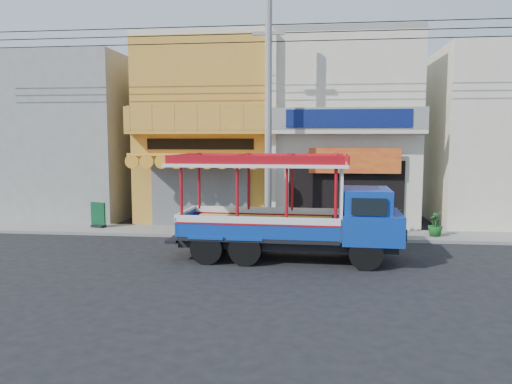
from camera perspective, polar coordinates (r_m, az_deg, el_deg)
ground at (r=15.80m, az=3.89°, el=-7.69°), size 90.00×90.00×0.00m
sidewalk at (r=19.69m, az=4.48°, el=-4.76°), size 30.00×2.00×0.12m
shophouse_left at (r=23.77m, az=-4.79°, el=6.90°), size 6.00×7.50×8.24m
shophouse_right at (r=23.33m, az=9.91°, el=6.84°), size 6.00×6.75×8.24m
party_pilaster at (r=20.26m, az=1.83°, el=6.76°), size 0.35×0.30×8.00m
filler_building_left at (r=26.12m, az=-20.07°, el=5.80°), size 6.00×6.00×7.60m
filler_building_right at (r=24.75m, az=26.38°, el=5.55°), size 6.00×6.00×7.60m
utility_pole at (r=18.74m, az=1.88°, el=9.98°), size 28.00×0.26×9.00m
songthaew_truck at (r=15.44m, az=5.39°, el=-2.04°), size 7.10×2.56×3.28m
green_sign at (r=21.62m, az=-17.58°, el=-2.72°), size 0.67×0.45×1.04m
potted_plant_a at (r=19.93m, az=15.08°, el=-3.23°), size 1.13×1.15×0.97m
potted_plant_b at (r=19.96m, az=13.19°, el=-3.20°), size 0.64×0.67×0.94m
potted_plant_c at (r=19.92m, az=19.81°, el=-3.41°), size 0.59×0.59×0.95m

